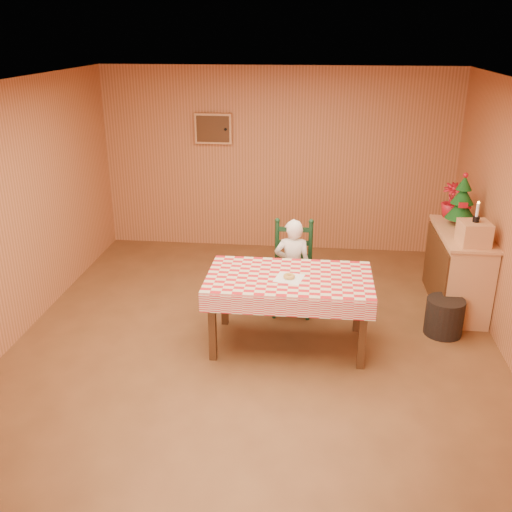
{
  "coord_description": "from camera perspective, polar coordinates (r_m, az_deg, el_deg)",
  "views": [
    {
      "loc": [
        0.57,
        -5.03,
        3.06
      ],
      "look_at": [
        0.0,
        0.2,
        0.95
      ],
      "focal_mm": 40.0,
      "sensor_mm": 36.0,
      "label": 1
    }
  ],
  "objects": [
    {
      "name": "ground",
      "position": [
        5.92,
        -0.21,
        -9.3
      ],
      "size": [
        6.0,
        6.0,
        0.0
      ],
      "primitive_type": "plane",
      "color": "brown",
      "rests_on": "ground"
    },
    {
      "name": "cabin_walls",
      "position": [
        5.73,
        0.34,
        9.4
      ],
      "size": [
        5.1,
        6.05,
        2.65
      ],
      "color": "#BA6F43",
      "rests_on": "ground"
    },
    {
      "name": "dining_table",
      "position": [
        5.7,
        3.34,
        -2.79
      ],
      "size": [
        1.66,
        0.96,
        0.77
      ],
      "color": "#492813",
      "rests_on": "ground"
    },
    {
      "name": "ladder_chair",
      "position": [
        6.49,
        3.68,
        -1.39
      ],
      "size": [
        0.44,
        0.4,
        1.08
      ],
      "color": "black",
      "rests_on": "ground"
    },
    {
      "name": "seated_child",
      "position": [
        6.42,
        3.67,
        -1.11
      ],
      "size": [
        0.41,
        0.27,
        1.12
      ],
      "primitive_type": "imported",
      "rotation": [
        0.0,
        0.0,
        3.14
      ],
      "color": "white",
      "rests_on": "ground"
    },
    {
      "name": "napkin",
      "position": [
        5.62,
        3.33,
        -2.22
      ],
      "size": [
        0.31,
        0.31,
        0.0
      ],
      "primitive_type": "cube",
      "rotation": [
        0.0,
        0.0,
        -0.22
      ],
      "color": "white",
      "rests_on": "dining_table"
    },
    {
      "name": "donut",
      "position": [
        5.61,
        3.34,
        -2.03
      ],
      "size": [
        0.12,
        0.12,
        0.04
      ],
      "primitive_type": "torus",
      "rotation": [
        0.0,
        0.0,
        -0.07
      ],
      "color": "gold",
      "rests_on": "napkin"
    },
    {
      "name": "shelf_unit",
      "position": [
        6.98,
        19.5,
        -1.3
      ],
      "size": [
        0.54,
        1.24,
        0.93
      ],
      "color": "tan",
      "rests_on": "ground"
    },
    {
      "name": "crate",
      "position": [
        6.42,
        20.97,
        2.14
      ],
      "size": [
        0.33,
        0.33,
        0.25
      ],
      "primitive_type": "cube",
      "rotation": [
        0.0,
        0.0,
        0.1
      ],
      "color": "tan",
      "rests_on": "shelf_unit"
    },
    {
      "name": "christmas_tree",
      "position": [
        6.97,
        19.91,
        5.14
      ],
      "size": [
        0.34,
        0.34,
        0.62
      ],
      "color": "#492813",
      "rests_on": "shelf_unit"
    },
    {
      "name": "flower_arrangement",
      "position": [
        7.26,
        18.95,
        5.29
      ],
      "size": [
        0.27,
        0.27,
        0.41
      ],
      "primitive_type": "imported",
      "rotation": [
        0.0,
        0.0,
        -0.2
      ],
      "color": "#A40F1B",
      "rests_on": "shelf_unit"
    },
    {
      "name": "candle_set",
      "position": [
        6.36,
        21.19,
        3.75
      ],
      "size": [
        0.07,
        0.07,
        0.22
      ],
      "color": "black",
      "rests_on": "crate"
    },
    {
      "name": "storage_bin",
      "position": [
        6.43,
        18.31,
        -5.79
      ],
      "size": [
        0.5,
        0.5,
        0.4
      ],
      "primitive_type": "cylinder",
      "rotation": [
        0.0,
        0.0,
        -0.29
      ],
      "color": "black",
      "rests_on": "ground"
    }
  ]
}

